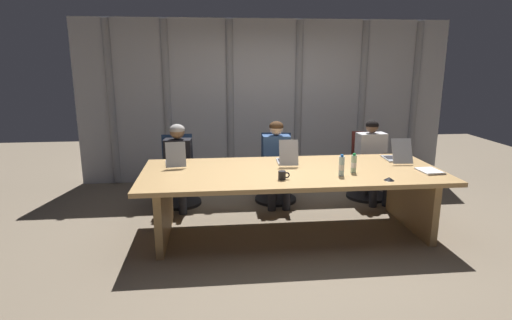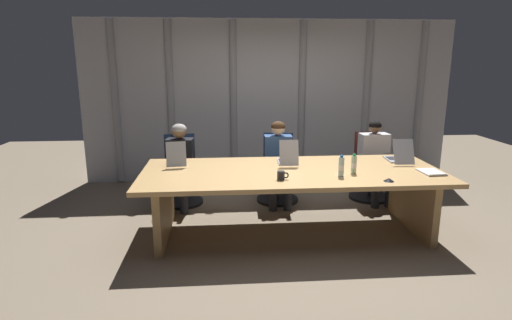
% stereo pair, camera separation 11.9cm
% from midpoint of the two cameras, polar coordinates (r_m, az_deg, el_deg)
% --- Properties ---
extents(ground_plane, '(12.19, 12.19, 0.00)m').
position_cam_midpoint_polar(ground_plane, '(5.10, 5.42, -9.68)').
color(ground_plane, '#7F705B').
extents(conference_table, '(3.45, 1.40, 0.76)m').
position_cam_midpoint_polar(conference_table, '(4.89, 5.57, -3.19)').
color(conference_table, tan).
rests_on(conference_table, ground_plane).
extents(curtain_backdrop, '(6.10, 0.17, 2.64)m').
position_cam_midpoint_polar(curtain_backdrop, '(7.02, 2.36, 7.94)').
color(curtain_backdrop, '#B2B2B7').
rests_on(curtain_backdrop, ground_plane).
extents(laptop_left_end, '(0.28, 0.43, 0.31)m').
position_cam_midpoint_polar(laptop_left_end, '(5.15, -10.17, 0.00)').
color(laptop_left_end, '#A8ADB7').
rests_on(laptop_left_end, conference_table).
extents(laptop_left_mid, '(0.25, 0.43, 0.32)m').
position_cam_midpoint_polar(laptop_left_mid, '(5.14, 4.99, 0.17)').
color(laptop_left_mid, '#BCBCC1').
rests_on(laptop_left_mid, conference_table).
extents(laptop_center, '(0.27, 0.49, 0.31)m').
position_cam_midpoint_polar(laptop_center, '(5.54, 19.43, 0.39)').
color(laptop_center, '#A8ADB7').
rests_on(laptop_center, conference_table).
extents(office_chair_left_end, '(0.60, 0.60, 0.97)m').
position_cam_midpoint_polar(office_chair_left_end, '(6.05, -9.62, -2.48)').
color(office_chair_left_end, navy).
rests_on(office_chair_left_end, ground_plane).
extents(office_chair_left_mid, '(0.60, 0.61, 0.96)m').
position_cam_midpoint_polar(office_chair_left_mid, '(6.08, 3.53, -2.23)').
color(office_chair_left_mid, navy).
rests_on(office_chair_left_mid, ground_plane).
extents(office_chair_center, '(0.60, 0.61, 0.96)m').
position_cam_midpoint_polar(office_chair_center, '(6.42, 15.78, -1.89)').
color(office_chair_center, '#511E19').
rests_on(office_chair_center, ground_plane).
extents(person_left_end, '(0.42, 0.57, 1.15)m').
position_cam_midpoint_polar(person_left_end, '(5.82, -9.86, -0.06)').
color(person_left_end, black).
rests_on(person_left_end, ground_plane).
extents(person_left_mid, '(0.40, 0.55, 1.17)m').
position_cam_midpoint_polar(person_left_mid, '(5.85, 3.66, 0.27)').
color(person_left_mid, '#335184').
rests_on(person_left_mid, ground_plane).
extents(person_center, '(0.44, 0.57, 1.16)m').
position_cam_midpoint_polar(person_center, '(6.21, 16.51, 0.38)').
color(person_center, silver).
rests_on(person_center, ground_plane).
extents(water_bottle_primary, '(0.06, 0.06, 0.24)m').
position_cam_midpoint_polar(water_bottle_primary, '(4.66, 12.26, -0.90)').
color(water_bottle_primary, silver).
rests_on(water_bottle_primary, conference_table).
extents(water_bottle_secondary, '(0.06, 0.06, 0.22)m').
position_cam_midpoint_polar(water_bottle_secondary, '(4.82, 13.88, -0.60)').
color(water_bottle_secondary, '#ADD1B2').
rests_on(water_bottle_secondary, conference_table).
extents(coffee_mug_near, '(0.13, 0.08, 0.09)m').
position_cam_midpoint_polar(coffee_mug_near, '(4.45, 4.24, -2.11)').
color(coffee_mug_near, black).
rests_on(coffee_mug_near, conference_table).
extents(conference_mic_left_side, '(0.11, 0.11, 0.03)m').
position_cam_midpoint_polar(conference_mic_left_side, '(4.62, 18.37, -2.57)').
color(conference_mic_left_side, black).
rests_on(conference_mic_left_side, conference_table).
extents(spiral_notepad, '(0.24, 0.32, 0.03)m').
position_cam_midpoint_polar(spiral_notepad, '(5.13, 23.41, -1.54)').
color(spiral_notepad, silver).
rests_on(spiral_notepad, conference_table).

